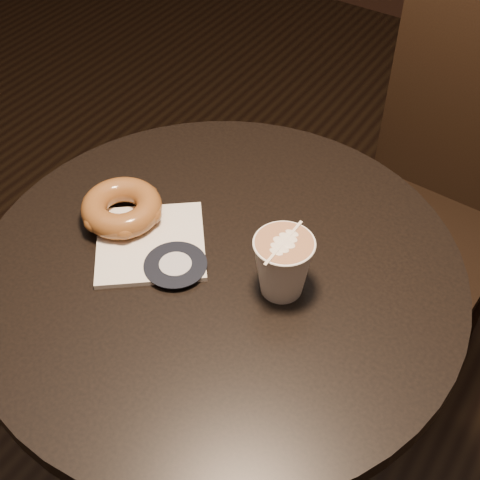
{
  "coord_description": "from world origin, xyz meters",
  "views": [
    {
      "loc": [
        0.37,
        -0.52,
        1.45
      ],
      "look_at": [
        0.01,
        0.03,
        0.79
      ],
      "focal_mm": 50.0,
      "sensor_mm": 36.0,
      "label": 1
    }
  ],
  "objects_px": {
    "latte_cup": "(283,266)",
    "pastry_bag": "(151,243)",
    "cafe_table": "(222,347)",
    "doughnut": "(122,208)",
    "chair": "(440,183)"
  },
  "relations": [
    {
      "from": "doughnut",
      "to": "latte_cup",
      "type": "distance_m",
      "value": 0.27
    },
    {
      "from": "cafe_table",
      "to": "chair",
      "type": "distance_m",
      "value": 0.65
    },
    {
      "from": "pastry_bag",
      "to": "doughnut",
      "type": "relative_size",
      "value": 1.29
    },
    {
      "from": "doughnut",
      "to": "latte_cup",
      "type": "bearing_deg",
      "value": 3.08
    },
    {
      "from": "doughnut",
      "to": "pastry_bag",
      "type": "bearing_deg",
      "value": -15.36
    },
    {
      "from": "doughnut",
      "to": "cafe_table",
      "type": "bearing_deg",
      "value": 1.05
    },
    {
      "from": "chair",
      "to": "doughnut",
      "type": "height_order",
      "value": "chair"
    },
    {
      "from": "cafe_table",
      "to": "doughnut",
      "type": "height_order",
      "value": "doughnut"
    },
    {
      "from": "latte_cup",
      "to": "pastry_bag",
      "type": "bearing_deg",
      "value": -170.82
    },
    {
      "from": "chair",
      "to": "pastry_bag",
      "type": "bearing_deg",
      "value": -107.61
    },
    {
      "from": "chair",
      "to": "latte_cup",
      "type": "relative_size",
      "value": 10.02
    },
    {
      "from": "chair",
      "to": "doughnut",
      "type": "xyz_separation_m",
      "value": [
        -0.31,
        -0.64,
        0.27
      ]
    },
    {
      "from": "latte_cup",
      "to": "doughnut",
      "type": "bearing_deg",
      "value": -176.92
    },
    {
      "from": "pastry_bag",
      "to": "doughnut",
      "type": "height_order",
      "value": "doughnut"
    },
    {
      "from": "pastry_bag",
      "to": "latte_cup",
      "type": "bearing_deg",
      "value": -29.44
    }
  ]
}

